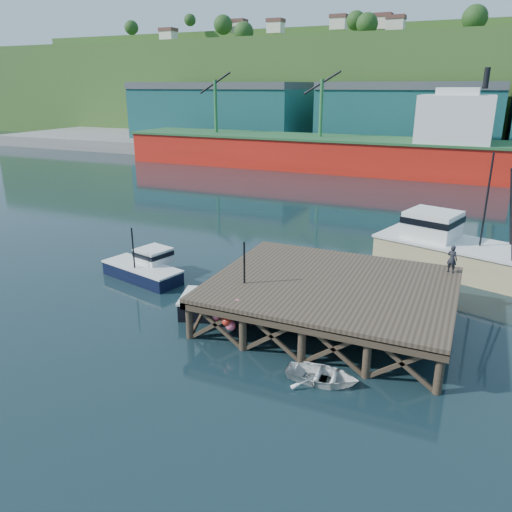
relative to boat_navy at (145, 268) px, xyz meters
The scene contains 12 objects.
ground 7.03m from the boat_navy, ahead, with size 300.00×300.00×0.00m, color black.
wharf 12.54m from the boat_navy, ahead, with size 12.00×10.00×2.62m.
far_quay 69.34m from the boat_navy, 84.27° to the left, with size 160.00×40.00×2.00m, color gray.
warehouse_left 70.12m from the boat_navy, 113.69° to the left, with size 32.00×16.00×9.00m, color #1B5A59.
warehouse_mid 64.63m from the boat_navy, 83.83° to the left, with size 28.00×16.00×9.00m, color #1B5A59.
cargo_ship 47.09m from the boat_navy, 91.88° to the left, with size 55.50×10.00×13.75m.
hillside 99.77m from the boat_navy, 86.00° to the left, with size 220.00×50.00×22.00m, color #2D511E.
boat_navy is the anchor object (origin of this frame).
boat_black 8.34m from the boat_navy, 14.22° to the right, with size 7.42×6.15×4.31m.
trawler 20.52m from the boat_navy, 26.12° to the left, with size 12.44×7.42×7.86m.
dinghy 15.30m from the boat_navy, 26.41° to the right, with size 2.16×3.03×0.63m, color white.
dockworker 18.19m from the boat_navy, ahead, with size 0.55×0.36×1.51m, color black.
Camera 1 is at (11.54, -23.20, 11.62)m, focal length 35.00 mm.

